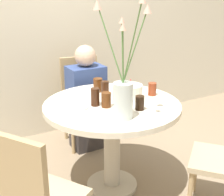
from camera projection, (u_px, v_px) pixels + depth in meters
name	position (u px, v px, depth m)	size (l,w,h in m)	color
ground_plane	(112.00, 186.00, 2.57)	(16.00, 16.00, 0.00)	#89755B
wall_back	(50.00, 13.00, 3.17)	(8.00, 0.05, 2.60)	beige
dining_table	(112.00, 121.00, 2.37)	(1.02, 1.02, 0.73)	beige
chair_left_flank	(82.00, 96.00, 3.19)	(0.46, 0.46, 0.88)	tan
chair_near_front	(33.00, 195.00, 1.67)	(0.55, 0.55, 0.88)	tan
birthday_cake	(130.00, 91.00, 2.41)	(0.19, 0.19, 0.15)	white
flower_vase	(123.00, 89.00, 1.99)	(0.28, 0.37, 0.78)	silver
side_plate	(73.00, 107.00, 2.24)	(0.22, 0.22, 0.01)	silver
drink_glass_0	(105.00, 88.00, 2.47)	(0.06, 0.06, 0.12)	#33190C
drink_glass_1	(106.00, 100.00, 2.23)	(0.07, 0.07, 0.11)	#51280F
drink_glass_2	(152.00, 89.00, 2.48)	(0.07, 0.07, 0.10)	maroon
drink_glass_3	(95.00, 97.00, 2.25)	(0.06, 0.06, 0.13)	#33190C
drink_glass_4	(140.00, 103.00, 2.18)	(0.06, 0.06, 0.10)	black
drink_glass_5	(98.00, 85.00, 2.56)	(0.08, 0.08, 0.11)	#51280F
person_guest	(86.00, 102.00, 3.04)	(0.34, 0.24, 1.04)	#383333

